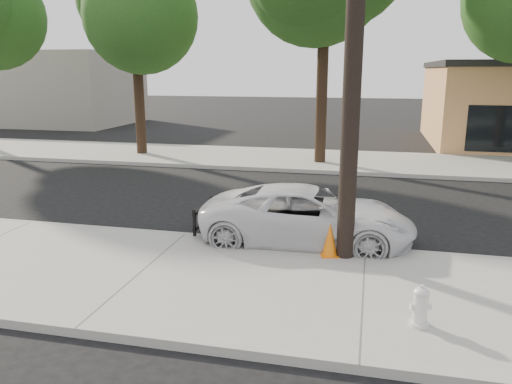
% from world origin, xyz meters
% --- Properties ---
extents(ground, '(120.00, 120.00, 0.00)m').
position_xyz_m(ground, '(0.00, 0.00, 0.00)').
color(ground, black).
rests_on(ground, ground).
extents(near_sidewalk, '(90.00, 4.40, 0.15)m').
position_xyz_m(near_sidewalk, '(0.00, -4.30, 0.07)').
color(near_sidewalk, gray).
rests_on(near_sidewalk, ground).
extents(far_sidewalk, '(90.00, 5.00, 0.15)m').
position_xyz_m(far_sidewalk, '(0.00, 8.50, 0.07)').
color(far_sidewalk, gray).
rests_on(far_sidewalk, ground).
extents(curb_near, '(90.00, 0.12, 0.16)m').
position_xyz_m(curb_near, '(0.00, -2.10, 0.07)').
color(curb_near, '#9E9B93').
rests_on(curb_near, ground).
extents(building_far, '(14.00, 8.00, 5.00)m').
position_xyz_m(building_far, '(-20.00, 20.00, 2.50)').
color(building_far, gray).
rests_on(building_far, ground).
extents(utility_pole, '(1.40, 0.34, 9.00)m').
position_xyz_m(utility_pole, '(3.60, -2.70, 4.70)').
color(utility_pole, black).
rests_on(utility_pole, near_sidewalk).
extents(tree_b, '(4.34, 4.20, 8.45)m').
position_xyz_m(tree_b, '(-5.81, 8.06, 6.15)').
color(tree_b, black).
rests_on(tree_b, far_sidewalk).
extents(police_cruiser, '(4.69, 2.27, 1.28)m').
position_xyz_m(police_cruiser, '(2.73, -1.73, 0.64)').
color(police_cruiser, silver).
rests_on(police_cruiser, ground).
extents(fire_hydrant, '(0.32, 0.28, 0.58)m').
position_xyz_m(fire_hydrant, '(4.82, -5.27, 0.43)').
color(fire_hydrant, silver).
rests_on(fire_hydrant, near_sidewalk).
extents(traffic_cone, '(0.42, 0.42, 0.67)m').
position_xyz_m(traffic_cone, '(3.30, -2.74, 0.48)').
color(traffic_cone, orange).
rests_on(traffic_cone, near_sidewalk).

